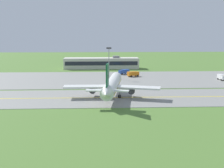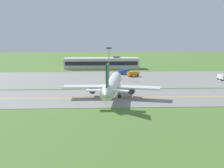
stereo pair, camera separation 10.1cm
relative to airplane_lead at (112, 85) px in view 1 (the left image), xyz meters
The scene contains 11 objects.
ground_plane 4.39m from the airplane_lead, 85.84° to the right, with size 500.00×500.00×0.00m, color #517A33.
taxiway_strip 4.34m from the airplane_lead, 85.84° to the right, with size 240.00×28.00×0.10m, color gray.
apron_pad 41.97m from the airplane_lead, 76.00° to the left, with size 140.00×52.00×0.10m, color gray.
taxiway_centreline 4.29m from the airplane_lead, 85.84° to the right, with size 220.00×0.60×0.01m, color yellow.
airplane_lead is the anchor object (origin of this frame).
service_truck_baggage 49.03m from the airplane_lead, 75.06° to the left, with size 6.28×4.51×2.60m.
service_truck_fuel 62.17m from the airplane_lead, 33.26° to the left, with size 2.41×6.01×2.60m.
service_truck_catering 56.65m from the airplane_lead, 80.97° to the left, with size 6.06×5.18×2.60m.
terminal_building 83.98m from the airplane_lead, 91.73° to the left, with size 45.22×9.98×7.72m.
apron_light_mast 43.70m from the airplane_lead, 89.28° to the left, with size 2.40×0.50×14.70m.
traffic_cone_near_edge 11.82m from the airplane_lead, 87.25° to the left, with size 0.44×0.44×0.60m, color orange.
Camera 1 is at (-4.87, -97.45, 21.12)m, focal length 48.01 mm.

